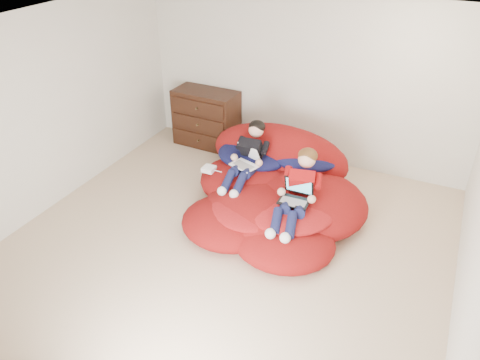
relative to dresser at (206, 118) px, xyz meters
The scene contains 9 objects.
room_shell 2.70m from the dresser, 55.83° to the right, with size 5.10×5.10×2.77m.
dresser is the anchor object (origin of this frame).
beanbag_pile 2.16m from the dresser, 36.69° to the right, with size 2.44×2.46×0.93m.
cream_pillow 1.32m from the dresser, 18.97° to the right, with size 0.39×0.25×0.25m, color beige.
older_boy 1.78m from the dresser, 42.64° to the right, with size 0.32×1.04×0.68m.
younger_boy 2.70m from the dresser, 37.24° to the right, with size 0.39×1.09×0.71m.
laptop_white 1.82m from the dresser, 44.03° to the right, with size 0.39×0.43×0.23m.
laptop_black 2.74m from the dresser, 38.37° to the right, with size 0.36×0.33×0.25m.
power_adapter 1.60m from the dresser, 59.81° to the right, with size 0.16×0.16×0.06m, color white.
Camera 1 is at (2.02, -3.90, 3.55)m, focal length 35.00 mm.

